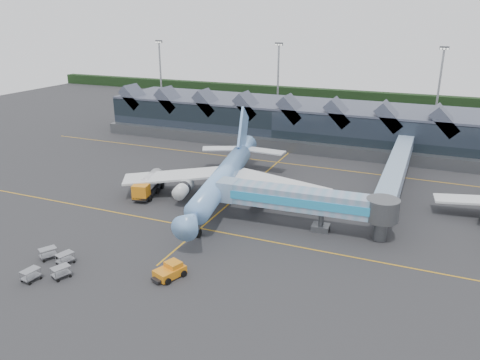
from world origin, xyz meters
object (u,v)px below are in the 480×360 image
at_px(jet_bridge, 314,202).
at_px(fuel_truck, 149,183).
at_px(main_airliner, 225,176).
at_px(pushback_tug, 170,271).

relative_size(jet_bridge, fuel_truck, 2.57).
bearing_deg(jet_bridge, main_airliner, 155.99).
relative_size(fuel_truck, pushback_tug, 2.31).
xyz_separation_m(jet_bridge, fuel_truck, (-30.50, 3.14, -2.41)).
distance_m(fuel_truck, pushback_tug, 29.09).
height_order(jet_bridge, fuel_truck, jet_bridge).
bearing_deg(jet_bridge, fuel_truck, 171.03).
relative_size(main_airliner, pushback_tug, 9.32).
bearing_deg(fuel_truck, main_airliner, 2.07).
xyz_separation_m(jet_bridge, pushback_tug, (-12.59, -19.75, -3.53)).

